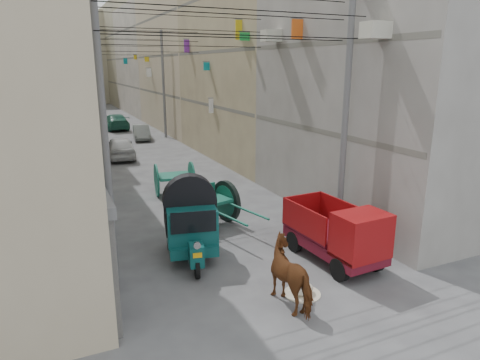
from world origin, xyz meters
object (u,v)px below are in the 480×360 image
distant_car_grey (142,132)px  distant_car_green (115,122)px  feed_sack (302,289)px  mini_truck (342,237)px  auto_rickshaw (190,221)px  second_cart (174,178)px  horse (294,274)px  distant_car_white (120,147)px  tonga_cart (210,204)px

distant_car_grey → distant_car_green: size_ratio=0.73×
feed_sack → distant_car_grey: bearing=87.2°
mini_truck → feed_sack: 2.15m
auto_rickshaw → second_cart: size_ratio=1.59×
horse → distant_car_white: horse is taller
distant_car_white → horse: bearing=96.8°
second_cart → distant_car_white: second_cart is taller
second_cart → tonga_cart: bearing=-81.6°
auto_rickshaw → distant_car_grey: (3.00, 21.27, -0.57)m
second_cart → feed_sack: (0.52, -9.47, -0.61)m
auto_rickshaw → tonga_cart: (1.42, 2.15, -0.34)m
tonga_cart → distant_car_white: (-1.02, 12.85, -0.12)m
mini_truck → horse: bearing=-155.8°
tonga_cart → distant_car_green: (0.62, 25.44, -0.12)m
distant_car_green → distant_car_white: bearing=81.3°
second_cart → distant_car_grey: size_ratio=0.53×
mini_truck → distant_car_grey: bearing=88.6°
horse → distant_car_green: 31.07m
auto_rickshaw → second_cart: 6.41m
distant_car_white → distant_car_green: (1.63, 12.59, -0.00)m
horse → feed_sack: bearing=-153.0°
tonga_cart → horse: bearing=-104.4°
horse → distant_car_green: (0.65, 31.07, -0.09)m
feed_sack → second_cart: bearing=93.2°
horse → distant_car_green: horse is taller
second_cart → feed_sack: 9.51m
distant_car_white → second_cart: bearing=99.6°
horse → distant_car_grey: (1.61, 24.74, -0.21)m
mini_truck → second_cart: mini_truck is taller
tonga_cart → mini_truck: mini_truck is taller
auto_rickshaw → mini_truck: size_ratio=0.87×
distant_car_grey → feed_sack: bearing=-84.9°
mini_truck → distant_car_white: bearing=97.6°
horse → distant_car_white: 18.50m
tonga_cart → second_cart: tonga_cart is taller
feed_sack → horse: size_ratio=0.32×
horse → auto_rickshaw: bearing=-73.4°
auto_rickshaw → distant_car_green: (2.04, 27.59, -0.45)m
distant_car_white → feed_sack: bearing=98.2°
distant_car_white → distant_car_grey: distant_car_white is taller
distant_car_grey → auto_rickshaw: bearing=-90.1°
mini_truck → tonga_cart: bearing=113.5°
second_cart → distant_car_white: bearing=102.5°
mini_truck → feed_sack: size_ratio=5.64×
horse → mini_truck: bearing=-158.0°
horse → distant_car_white: size_ratio=0.46×
feed_sack → tonga_cart: bearing=94.2°
second_cart → distant_car_green: (0.74, 21.33, -0.09)m
mini_truck → distant_car_green: (-1.60, 29.91, -0.18)m
mini_truck → distant_car_grey: mini_truck is taller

